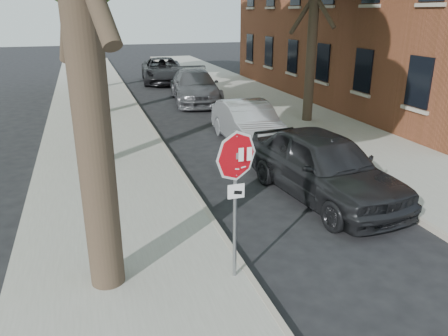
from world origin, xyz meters
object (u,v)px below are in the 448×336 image
(car_a, at_px, (323,166))
(car_d, at_px, (163,70))
(stop_sign, at_px, (236,178))
(car_c, at_px, (195,86))
(car_b, at_px, (248,123))

(car_a, bearing_deg, car_d, 84.56)
(car_a, bearing_deg, stop_sign, -145.90)
(stop_sign, xyz_separation_m, car_c, (3.30, 15.86, -1.14))
(stop_sign, xyz_separation_m, car_b, (3.22, 7.87, -1.21))
(car_a, xyz_separation_m, car_b, (-0.08, 5.04, -0.11))
(stop_sign, bearing_deg, car_a, 40.63)
(car_a, relative_size, car_b, 1.11)
(car_b, distance_m, car_c, 7.99)
(car_d, bearing_deg, stop_sign, -91.34)
(car_a, height_order, car_d, car_a)
(stop_sign, height_order, car_d, stop_sign)
(car_b, xyz_separation_m, car_c, (0.08, 7.99, 0.07))
(car_b, xyz_separation_m, car_d, (-0.30, 15.10, 0.05))
(car_a, relative_size, car_d, 0.87)
(car_a, bearing_deg, car_b, 84.42)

